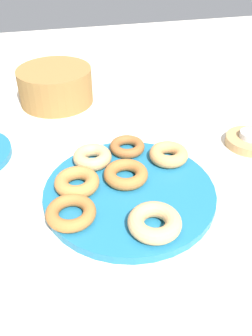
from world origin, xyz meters
TOP-DOWN VIEW (x-y plane):
  - ground_plane at (0.00, 0.00)m, footprint 2.40×2.40m
  - donut_plate at (0.00, 0.00)m, footprint 0.35×0.35m
  - donut_0 at (-0.06, 0.11)m, footprint 0.12×0.12m
  - donut_1 at (-0.00, 0.03)m, footprint 0.11×0.11m
  - donut_2 at (0.03, 0.13)m, footprint 0.11×0.11m
  - donut_3 at (0.02, -0.11)m, footprint 0.13×0.13m
  - donut_4 at (-0.10, 0.03)m, footprint 0.11×0.11m
  - donut_5 at (0.11, 0.08)m, footprint 0.12×0.12m
  - donut_6 at (-0.12, -0.05)m, footprint 0.12×0.12m
  - candle_holder at (0.33, 0.11)m, footprint 0.11×0.11m
  - tealight at (0.33, 0.11)m, footprint 0.05×0.05m
  - basket at (-0.11, 0.46)m, footprint 0.28×0.28m

SIDE VIEW (x-z plane):
  - ground_plane at x=0.00m, z-range 0.00..0.00m
  - donut_plate at x=0.00m, z-range 0.00..0.02m
  - candle_holder at x=0.33m, z-range 0.00..0.02m
  - tealight at x=0.33m, z-range 0.02..0.04m
  - donut_2 at x=0.03m, z-range 0.02..0.04m
  - donut_6 at x=-0.12m, z-range 0.02..0.04m
  - donut_1 at x=0.00m, z-range 0.02..0.04m
  - donut_4 at x=-0.10m, z-range 0.02..0.05m
  - donut_5 at x=0.11m, z-range 0.02..0.05m
  - donut_0 at x=-0.06m, z-range 0.02..0.05m
  - donut_3 at x=0.02m, z-range 0.02..0.05m
  - basket at x=-0.11m, z-range 0.00..0.10m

